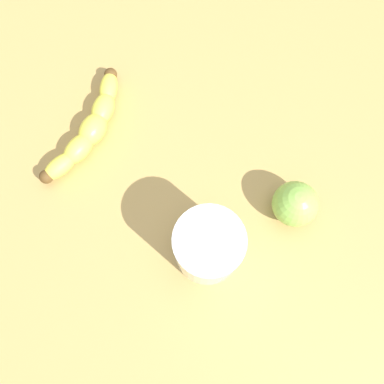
% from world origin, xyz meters
% --- Properties ---
extents(wooden_tabletop, '(1.20, 1.20, 0.03)m').
position_xyz_m(wooden_tabletop, '(0.00, 0.00, 0.01)').
color(wooden_tabletop, '#A9884A').
rests_on(wooden_tabletop, ground).
extents(banana, '(0.08, 0.22, 0.04)m').
position_xyz_m(banana, '(-0.18, -0.11, 0.05)').
color(banana, '#EDE245').
rests_on(banana, wooden_tabletop).
extents(smoothie_glass, '(0.10, 0.10, 0.10)m').
position_xyz_m(smoothie_glass, '(0.09, -0.16, 0.08)').
color(smoothie_glass, silver).
rests_on(smoothie_glass, wooden_tabletop).
extents(green_apple_fruit, '(0.07, 0.07, 0.07)m').
position_xyz_m(green_apple_fruit, '(0.15, -0.04, 0.06)').
color(green_apple_fruit, '#84B747').
rests_on(green_apple_fruit, wooden_tabletop).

